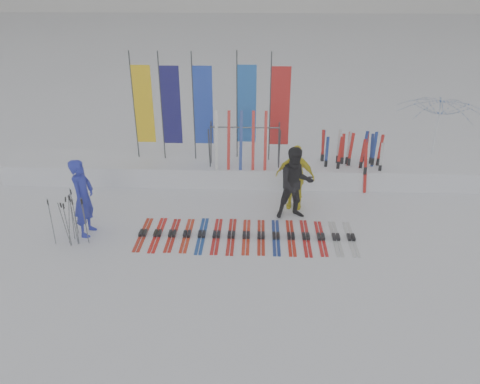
{
  "coord_description": "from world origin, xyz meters",
  "views": [
    {
      "loc": [
        0.61,
        -8.55,
        5.94
      ],
      "look_at": [
        0.2,
        1.6,
        1.0
      ],
      "focal_mm": 35.0,
      "sensor_mm": 36.0,
      "label": 1
    }
  ],
  "objects_px": {
    "ski_rack": "(245,141)",
    "ski_row": "(247,236)",
    "person_black": "(296,184)",
    "person_yellow": "(295,177)",
    "person_blue": "(83,198)",
    "tent_canopy": "(436,135)"
  },
  "relations": [
    {
      "from": "person_blue",
      "to": "ski_rack",
      "type": "height_order",
      "value": "person_blue"
    },
    {
      "from": "person_black",
      "to": "person_yellow",
      "type": "relative_size",
      "value": 1.08
    },
    {
      "from": "person_blue",
      "to": "tent_canopy",
      "type": "distance_m",
      "value": 10.51
    },
    {
      "from": "person_black",
      "to": "ski_rack",
      "type": "xyz_separation_m",
      "value": [
        -1.36,
        1.97,
        0.43
      ]
    },
    {
      "from": "person_yellow",
      "to": "ski_rack",
      "type": "relative_size",
      "value": 0.87
    },
    {
      "from": "person_black",
      "to": "ski_row",
      "type": "distance_m",
      "value": 1.85
    },
    {
      "from": "person_blue",
      "to": "ski_row",
      "type": "xyz_separation_m",
      "value": [
        3.88,
        -0.02,
        -0.93
      ]
    },
    {
      "from": "person_black",
      "to": "tent_canopy",
      "type": "distance_m",
      "value": 5.55
    },
    {
      "from": "person_blue",
      "to": "ski_row",
      "type": "distance_m",
      "value": 4.0
    },
    {
      "from": "person_black",
      "to": "person_blue",
      "type": "bearing_deg",
      "value": -179.15
    },
    {
      "from": "tent_canopy",
      "to": "ski_rack",
      "type": "height_order",
      "value": "tent_canopy"
    },
    {
      "from": "person_black",
      "to": "person_yellow",
      "type": "xyz_separation_m",
      "value": [
        0.03,
        0.59,
        -0.07
      ]
    },
    {
      "from": "person_black",
      "to": "ski_rack",
      "type": "relative_size",
      "value": 0.94
    },
    {
      "from": "ski_row",
      "to": "tent_canopy",
      "type": "bearing_deg",
      "value": 36.59
    },
    {
      "from": "person_blue",
      "to": "tent_canopy",
      "type": "bearing_deg",
      "value": -61.06
    },
    {
      "from": "tent_canopy",
      "to": "ski_rack",
      "type": "xyz_separation_m",
      "value": [
        -5.88,
        -1.23,
        0.18
      ]
    },
    {
      "from": "person_blue",
      "to": "ski_rack",
      "type": "bearing_deg",
      "value": -46.04
    },
    {
      "from": "tent_canopy",
      "to": "ski_row",
      "type": "relative_size",
      "value": 0.51
    },
    {
      "from": "person_black",
      "to": "tent_canopy",
      "type": "height_order",
      "value": "tent_canopy"
    },
    {
      "from": "ski_rack",
      "to": "ski_row",
      "type": "bearing_deg",
      "value": -87.15
    },
    {
      "from": "ski_row",
      "to": "ski_rack",
      "type": "relative_size",
      "value": 2.56
    },
    {
      "from": "person_yellow",
      "to": "ski_row",
      "type": "height_order",
      "value": "person_yellow"
    }
  ]
}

